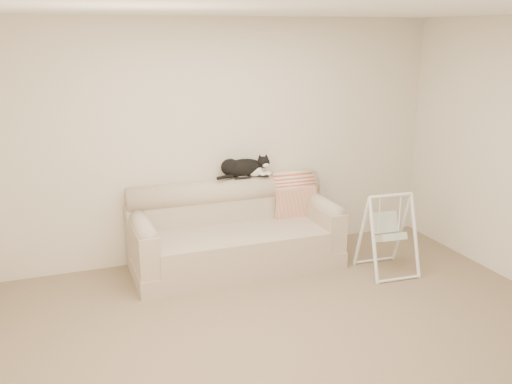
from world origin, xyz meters
TOP-DOWN VIEW (x-y plane):
  - ground_plane at (0.00, 0.00)m, footprint 5.00×5.00m
  - room_shell at (0.00, 0.00)m, footprint 5.04×4.04m
  - sofa at (-0.01, 1.62)m, footprint 2.20×0.93m
  - remote_a at (0.17, 1.84)m, footprint 0.18×0.05m
  - remote_b at (0.39, 1.85)m, footprint 0.17×0.13m
  - tuxedo_cat at (0.19, 1.86)m, footprint 0.63×0.24m
  - throw_blanket at (0.75, 1.84)m, footprint 0.47×0.38m
  - baby_swing at (1.44, 0.88)m, footprint 0.55×0.58m

SIDE VIEW (x-z plane):
  - ground_plane at x=0.00m, z-range 0.00..0.00m
  - sofa at x=-0.01m, z-range -0.10..0.80m
  - baby_swing at x=1.44m, z-range 0.00..0.85m
  - throw_blanket at x=0.75m, z-range 0.44..1.01m
  - remote_b at x=0.39m, z-range 0.90..0.92m
  - remote_a at x=0.17m, z-range 0.90..0.92m
  - tuxedo_cat at x=0.19m, z-range 0.89..1.14m
  - room_shell at x=0.00m, z-range 0.23..2.83m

